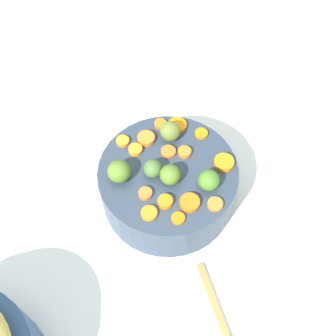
{
  "coord_description": "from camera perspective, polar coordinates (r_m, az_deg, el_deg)",
  "views": [
    {
      "loc": [
        0.25,
        -0.44,
        0.82
      ],
      "look_at": [
        0.02,
        -0.05,
        0.13
      ],
      "focal_mm": 46.92,
      "sensor_mm": 36.0,
      "label": 1
    }
  ],
  "objects": [
    {
      "name": "carrot_slice_5",
      "position": [
        0.79,
        2.83,
        -4.53
      ],
      "size": [
        0.05,
        0.05,
        0.01
      ],
      "primitive_type": "cylinder",
      "rotation": [
        0.0,
        0.0,
        5.46
      ],
      "color": "orange",
      "rests_on": "serving_bowl_carrots"
    },
    {
      "name": "carrot_slice_9",
      "position": [
        0.84,
        7.28,
        0.7
      ],
      "size": [
        0.04,
        0.04,
        0.01
      ],
      "primitive_type": "cylinder",
      "rotation": [
        0.0,
        0.0,
        3.23
      ],
      "color": "orange",
      "rests_on": "serving_bowl_carrots"
    },
    {
      "name": "carrot_slice_0",
      "position": [
        0.89,
        1.21,
        5.57
      ],
      "size": [
        0.05,
        0.05,
        0.01
      ],
      "primitive_type": "cylinder",
      "rotation": [
        0.0,
        0.0,
        1.03
      ],
      "color": "orange",
      "rests_on": "serving_bowl_carrots"
    },
    {
      "name": "carrot_slice_4",
      "position": [
        0.88,
        4.35,
        4.49
      ],
      "size": [
        0.03,
        0.03,
        0.01
      ],
      "primitive_type": "cylinder",
      "rotation": [
        0.0,
        0.0,
        5.83
      ],
      "color": "orange",
      "rests_on": "serving_bowl_carrots"
    },
    {
      "name": "carrot_slice_14",
      "position": [
        0.78,
        1.33,
        -6.56
      ],
      "size": [
        0.03,
        0.03,
        0.01
      ],
      "primitive_type": "cylinder",
      "rotation": [
        0.0,
        0.0,
        2.6
      ],
      "color": "orange",
      "rests_on": "serving_bowl_carrots"
    },
    {
      "name": "brussels_sprout_2",
      "position": [
        0.86,
        0.3,
        4.82
      ],
      "size": [
        0.04,
        0.04,
        0.04
      ],
      "primitive_type": "sphere",
      "color": "olive",
      "rests_on": "serving_bowl_carrots"
    },
    {
      "name": "carrot_slice_10",
      "position": [
        0.79,
        6.15,
        -4.7
      ],
      "size": [
        0.03,
        0.03,
        0.01
      ],
      "primitive_type": "cylinder",
      "rotation": [
        0.0,
        0.0,
        0.04
      ],
      "color": "orange",
      "rests_on": "serving_bowl_carrots"
    },
    {
      "name": "brussels_sprout_0",
      "position": [
        0.8,
        0.28,
        -0.89
      ],
      "size": [
        0.04,
        0.04,
        0.04
      ],
      "primitive_type": "sphere",
      "color": "#527426",
      "rests_on": "serving_bowl_carrots"
    },
    {
      "name": "carrot_slice_1",
      "position": [
        0.78,
        -2.47,
        -5.89
      ],
      "size": [
        0.04,
        0.04,
        0.01
      ],
      "primitive_type": "cylinder",
      "rotation": [
        0.0,
        0.0,
        0.69
      ],
      "color": "orange",
      "rests_on": "serving_bowl_carrots"
    },
    {
      "name": "carrot_slice_6",
      "position": [
        0.87,
        -2.86,
        3.84
      ],
      "size": [
        0.04,
        0.04,
        0.01
      ],
      "primitive_type": "cylinder",
      "rotation": [
        0.0,
        0.0,
        6.18
      ],
      "color": "orange",
      "rests_on": "serving_bowl_carrots"
    },
    {
      "name": "brussels_sprout_4",
      "position": [
        0.81,
        -6.37,
        -0.45
      ],
      "size": [
        0.04,
        0.04,
        0.04
      ],
      "primitive_type": "sphere",
      "color": "#537627",
      "rests_on": "serving_bowl_carrots"
    },
    {
      "name": "carrot_slice_3",
      "position": [
        0.85,
        2.12,
        2.01
      ],
      "size": [
        0.03,
        0.03,
        0.01
      ],
      "primitive_type": "cylinder",
      "rotation": [
        0.0,
        0.0,
        0.39
      ],
      "color": "orange",
      "rests_on": "serving_bowl_carrots"
    },
    {
      "name": "tabletop",
      "position": [
        0.95,
        0.49,
        -1.11
      ],
      "size": [
        2.4,
        2.4,
        0.02
      ],
      "primitive_type": "cube",
      "color": "white",
      "rests_on": "ground"
    },
    {
      "name": "carrot_slice_8",
      "position": [
        0.79,
        -0.37,
        -4.41
      ],
      "size": [
        0.03,
        0.03,
        0.01
      ],
      "primitive_type": "cylinder",
      "rotation": [
        0.0,
        0.0,
        1.35
      ],
      "color": "orange",
      "rests_on": "serving_bowl_carrots"
    },
    {
      "name": "carrot_slice_7",
      "position": [
        0.87,
        -5.9,
        3.49
      ],
      "size": [
        0.03,
        0.03,
        0.01
      ],
      "primitive_type": "cylinder",
      "rotation": [
        0.0,
        0.0,
        3.34
      ],
      "color": "orange",
      "rests_on": "serving_bowl_carrots"
    },
    {
      "name": "brussels_sprout_3",
      "position": [
        0.81,
        -1.91,
        -0.13
      ],
      "size": [
        0.04,
        0.04,
        0.04
      ],
      "primitive_type": "sphere",
      "color": "#456B33",
      "rests_on": "serving_bowl_carrots"
    },
    {
      "name": "brussels_sprout_1",
      "position": [
        0.8,
        5.31,
        -1.59
      ],
      "size": [
        0.04,
        0.04,
        0.04
      ],
      "primitive_type": "sphere",
      "color": "#457526",
      "rests_on": "serving_bowl_carrots"
    },
    {
      "name": "carrot_slice_13",
      "position": [
        0.85,
        -4.25,
        2.39
      ],
      "size": [
        0.03,
        0.03,
        0.01
      ],
      "primitive_type": "cylinder",
      "rotation": [
        0.0,
        0.0,
        3.28
      ],
      "color": "orange",
      "rests_on": "serving_bowl_carrots"
    },
    {
      "name": "carrot_slice_11",
      "position": [
        0.85,
        -0.01,
        2.16
      ],
      "size": [
        0.04,
        0.04,
        0.01
      ],
      "primitive_type": "cylinder",
      "rotation": [
        0.0,
        0.0,
        5.72
      ],
      "color": "orange",
      "rests_on": "serving_bowl_carrots"
    },
    {
      "name": "carrot_slice_12",
      "position": [
        0.8,
        -2.97,
        -3.32
      ],
      "size": [
        0.03,
        0.03,
        0.01
      ],
      "primitive_type": "cylinder",
      "rotation": [
        0.0,
        0.0,
        1.78
      ],
      "color": "orange",
      "rests_on": "serving_bowl_carrots"
    },
    {
      "name": "serving_bowl_carrots",
      "position": [
        0.87,
        -0.0,
        -2.1
      ],
      "size": [
        0.27,
        0.27,
        0.1
      ],
      "primitive_type": "cylinder",
      "color": "#2E3B4E",
      "rests_on": "tabletop"
    },
    {
      "name": "carrot_slice_2",
      "position": [
        0.89,
        -0.98,
        5.74
      ],
      "size": [
        0.03,
        0.03,
        0.01
      ],
      "primitive_type": "cylinder",
      "rotation": [
        0.0,
        0.0,
        4.29
      ],
      "color": "orange",
      "rests_on": "serving_bowl_carrots"
    }
  ]
}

